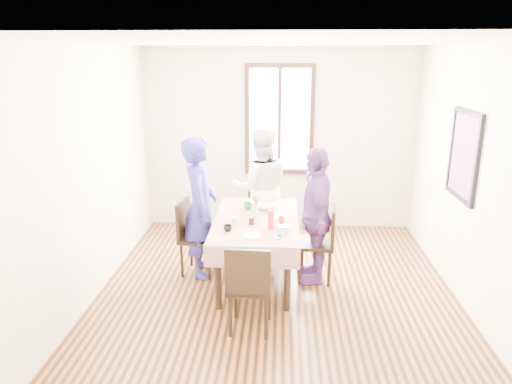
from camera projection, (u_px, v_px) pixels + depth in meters
The scene contains 30 objects.
ground at pixel (276, 295), 5.25m from camera, with size 4.50×4.50×0.00m, color black.
back_wall at pixel (279, 140), 7.02m from camera, with size 4.00×4.00×0.00m, color beige.
right_wall at pixel (474, 181), 4.76m from camera, with size 4.50×4.50×0.00m, color beige.
window_frame at pixel (279, 120), 6.91m from camera, with size 1.02×0.06×1.62m, color black.
window_pane at pixel (279, 120), 6.92m from camera, with size 0.90×0.02×1.50m, color white.
art_poster at pixel (464, 155), 4.99m from camera, with size 0.04×0.76×0.96m, color red.
dining_table at pixel (256, 250), 5.51m from camera, with size 0.84×1.51×0.75m, color black.
tablecloth at pixel (256, 219), 5.40m from camera, with size 0.96×1.63×0.01m, color #5E0800.
chair_left at pixel (199, 238), 5.66m from camera, with size 0.42×0.42×0.91m, color black.
chair_right at pixel (316, 243), 5.49m from camera, with size 0.42×0.42×0.91m, color black.
chair_far at pixel (260, 214), 6.48m from camera, with size 0.42×0.42×0.91m, color black.
chair_near at pixel (250, 286), 4.49m from camera, with size 0.42×0.42×0.91m, color black.
person_left at pixel (200, 207), 5.54m from camera, with size 0.61×0.40×1.68m, color navy.
person_far at pixel (260, 189), 6.35m from camera, with size 0.81×0.63×1.67m, color white.
person_right at pixel (315, 216), 5.39m from camera, with size 0.94×0.39×1.60m, color #61357B.
mug_black at pixel (228, 228), 5.01m from camera, with size 0.09×0.09×0.07m, color black.
mug_flag at pixel (281, 220), 5.24m from camera, with size 0.08×0.08×0.08m, color red.
mug_green at pixel (248, 206), 5.73m from camera, with size 0.10×0.10×0.08m, color #0C7226.
serving_bowl at pixel (265, 207), 5.74m from camera, with size 0.23×0.23×0.06m, color white.
juice_carton at pixel (271, 219), 5.08m from camera, with size 0.07×0.07×0.20m, color red.
butter_tub at pixel (283, 230), 4.98m from camera, with size 0.12×0.12×0.06m, color white.
jam_jar at pixel (252, 221), 5.21m from camera, with size 0.06×0.06×0.08m, color black.
drinking_glass at pixel (234, 221), 5.17m from camera, with size 0.07×0.07×0.10m, color silver.
smartphone at pixel (278, 237), 4.85m from camera, with size 0.06×0.12×0.01m, color black.
flower_vase at pixel (255, 210), 5.45m from camera, with size 0.08×0.08×0.15m, color silver.
plate_right at pixel (280, 217), 5.45m from camera, with size 0.20×0.20×0.01m, color white.
plate_far at pixel (257, 202), 5.98m from camera, with size 0.20×0.20×0.01m, color white.
plate_near at pixel (252, 235), 4.89m from camera, with size 0.20×0.20×0.01m, color white.
butter_lid at pixel (283, 227), 4.97m from camera, with size 0.12×0.12×0.01m, color blue.
flower_bunch at pixel (255, 200), 5.42m from camera, with size 0.09×0.09×0.10m, color yellow, non-canonical shape.
Camera 1 is at (0.04, -4.71, 2.59)m, focal length 32.91 mm.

